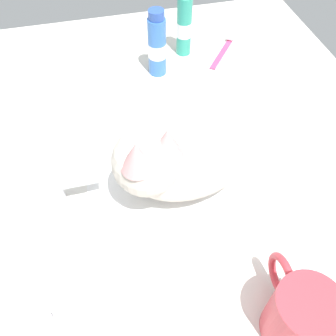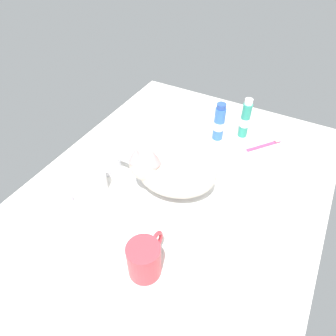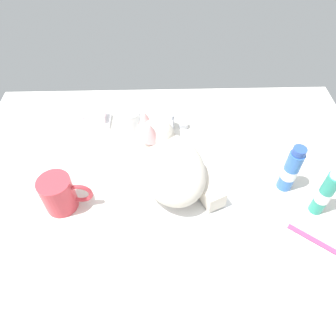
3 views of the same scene
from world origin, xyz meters
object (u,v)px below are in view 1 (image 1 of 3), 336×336
object	(u,v)px
mouthwash_bottle	(184,25)
toothbrush	(224,49)
toothpaste_bottle	(157,45)
coffee_mug	(299,315)
rinse_cup	(65,251)
cat	(182,150)
faucet	(59,191)

from	to	relation	value
mouthwash_bottle	toothbrush	size ratio (longest dim) A/B	1.28
toothpaste_bottle	toothbrush	size ratio (longest dim) A/B	1.21
coffee_mug	toothpaste_bottle	bearing A→B (deg)	4.45
coffee_mug	toothpaste_bottle	distance (cm)	55.61
rinse_cup	mouthwash_bottle	size ratio (longest dim) A/B	0.51
cat	rinse_cup	size ratio (longest dim) A/B	3.54
rinse_cup	toothbrush	size ratio (longest dim) A/B	0.66
faucet	coffee_mug	world-z (taller)	coffee_mug
cat	mouthwash_bottle	xyz separation A→B (cm)	(35.26, -10.12, -0.43)
toothpaste_bottle	coffee_mug	bearing A→B (deg)	-175.55
rinse_cup	mouthwash_bottle	bearing A→B (deg)	-32.43
cat	toothpaste_bottle	size ratio (longest dim) A/B	1.92
rinse_cup	mouthwash_bottle	xyz separation A→B (cm)	(45.82, -29.12, 3.09)
mouthwash_bottle	coffee_mug	bearing A→B (deg)	177.20
toothbrush	toothpaste_bottle	bearing A→B (deg)	103.72
coffee_mug	faucet	bearing A→B (deg)	45.21
cat	toothpaste_bottle	bearing A→B (deg)	-5.45
faucet	coffee_mug	distance (cm)	37.45
toothpaste_bottle	toothbrush	world-z (taller)	toothpaste_bottle
cat	rinse_cup	distance (cm)	22.03
faucet	coffee_mug	xyz separation A→B (cm)	(-26.34, -26.54, 2.10)
coffee_mug	mouthwash_bottle	bearing A→B (deg)	-2.80
cat	faucet	bearing A→B (deg)	88.72
coffee_mug	toothbrush	distance (cm)	60.82
rinse_cup	coffee_mug	bearing A→B (deg)	-120.42
faucet	cat	world-z (taller)	cat
cat	toothpaste_bottle	xyz separation A→B (cm)	(29.50, -2.81, -0.81)
faucet	toothpaste_bottle	bearing A→B (deg)	-37.40
rinse_cup	mouthwash_bottle	distance (cm)	54.38
toothbrush	coffee_mug	bearing A→B (deg)	168.42
rinse_cup	toothbrush	xyz separation A→B (cm)	(44.10, -38.30, -3.25)
coffee_mug	mouthwash_bottle	world-z (taller)	mouthwash_bottle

